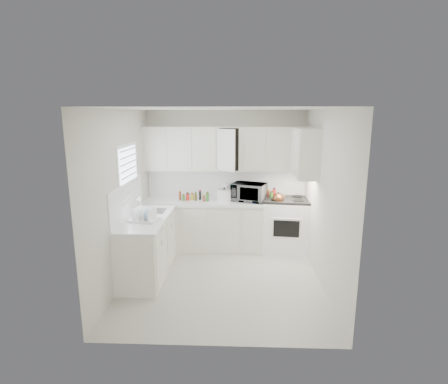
{
  "coord_description": "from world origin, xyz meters",
  "views": [
    {
      "loc": [
        0.22,
        -5.08,
        2.54
      ],
      "look_at": [
        0.0,
        0.7,
        1.25
      ],
      "focal_mm": 28.42,
      "sensor_mm": 36.0,
      "label": 1
    }
  ],
  "objects_px": {
    "microwave": "(249,190)",
    "utensil_crock": "(258,194)",
    "tea_kettle": "(278,198)",
    "dish_rack": "(144,213)",
    "stove": "(286,217)",
    "rice_cooker": "(224,194)"
  },
  "relations": [
    {
      "from": "tea_kettle",
      "to": "dish_rack",
      "type": "distance_m",
      "value": 2.41
    },
    {
      "from": "tea_kettle",
      "to": "rice_cooker",
      "type": "xyz_separation_m",
      "value": [
        -0.97,
        0.16,
        0.02
      ]
    },
    {
      "from": "utensil_crock",
      "to": "dish_rack",
      "type": "distance_m",
      "value": 2.13
    },
    {
      "from": "microwave",
      "to": "utensil_crock",
      "type": "bearing_deg",
      "value": -24.04
    },
    {
      "from": "rice_cooker",
      "to": "utensil_crock",
      "type": "height_order",
      "value": "utensil_crock"
    },
    {
      "from": "rice_cooker",
      "to": "dish_rack",
      "type": "xyz_separation_m",
      "value": [
        -1.16,
        -1.28,
        -0.01
      ]
    },
    {
      "from": "microwave",
      "to": "dish_rack",
      "type": "height_order",
      "value": "microwave"
    },
    {
      "from": "tea_kettle",
      "to": "dish_rack",
      "type": "relative_size",
      "value": 0.61
    },
    {
      "from": "microwave",
      "to": "utensil_crock",
      "type": "height_order",
      "value": "microwave"
    },
    {
      "from": "tea_kettle",
      "to": "rice_cooker",
      "type": "bearing_deg",
      "value": 172.47
    },
    {
      "from": "tea_kettle",
      "to": "microwave",
      "type": "relative_size",
      "value": 0.43
    },
    {
      "from": "tea_kettle",
      "to": "utensil_crock",
      "type": "height_order",
      "value": "utensil_crock"
    },
    {
      "from": "stove",
      "to": "microwave",
      "type": "bearing_deg",
      "value": -176.28
    },
    {
      "from": "microwave",
      "to": "utensil_crock",
      "type": "distance_m",
      "value": 0.23
    },
    {
      "from": "utensil_crock",
      "to": "stove",
      "type": "bearing_deg",
      "value": 13.04
    },
    {
      "from": "microwave",
      "to": "rice_cooker",
      "type": "distance_m",
      "value": 0.46
    },
    {
      "from": "stove",
      "to": "microwave",
      "type": "relative_size",
      "value": 2.16
    },
    {
      "from": "microwave",
      "to": "stove",
      "type": "bearing_deg",
      "value": 16.95
    },
    {
      "from": "dish_rack",
      "to": "utensil_crock",
      "type": "bearing_deg",
      "value": 45.54
    },
    {
      "from": "rice_cooker",
      "to": "stove",
      "type": "bearing_deg",
      "value": -5.21
    },
    {
      "from": "tea_kettle",
      "to": "microwave",
      "type": "bearing_deg",
      "value": 161.38
    },
    {
      "from": "utensil_crock",
      "to": "microwave",
      "type": "bearing_deg",
      "value": 136.31
    }
  ]
}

